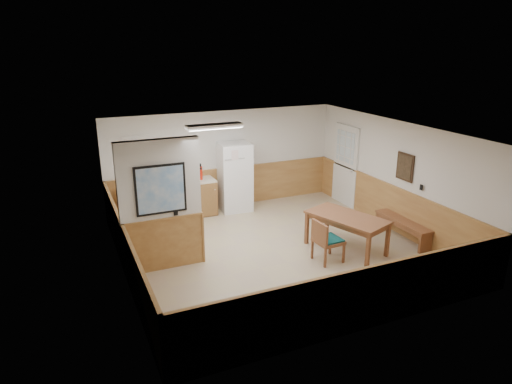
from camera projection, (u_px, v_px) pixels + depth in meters
name	position (u px, v px, depth m)	size (l,w,h in m)	color
ground	(275.00, 251.00, 9.46)	(6.00, 6.00, 0.00)	tan
ceiling	(276.00, 131.00, 8.67)	(6.00, 6.00, 0.02)	white
back_wall	(224.00, 160.00, 11.67)	(6.00, 0.02, 2.50)	silver
right_wall	(396.00, 177.00, 10.21)	(0.02, 6.00, 2.50)	silver
left_wall	(120.00, 216.00, 7.91)	(0.02, 6.00, 2.50)	silver
wainscot_back	(225.00, 188.00, 11.89)	(6.00, 0.04, 1.00)	tan
wainscot_right	(392.00, 208.00, 10.44)	(0.04, 6.00, 1.00)	tan
wainscot_left	(125.00, 255.00, 8.16)	(0.04, 6.00, 1.00)	tan
partition_wall	(161.00, 207.00, 8.38)	(1.50, 0.20, 2.50)	silver
kitchen_counter	(183.00, 199.00, 11.18)	(2.20, 0.61, 1.00)	brown
exterior_door	(345.00, 165.00, 11.91)	(0.07, 1.02, 2.15)	white
kitchen_window	(140.00, 156.00, 10.75)	(0.80, 0.04, 1.00)	white
wall_painting	(405.00, 167.00, 9.84)	(0.04, 0.50, 0.60)	#2F1F13
fluorescent_fixture	(214.00, 126.00, 9.51)	(1.20, 0.30, 0.09)	white
refrigerator	(235.00, 177.00, 11.52)	(0.81, 0.75, 1.74)	white
dining_table	(347.00, 220.00, 9.30)	(1.32, 1.81, 0.75)	brown
dining_bench	(403.00, 225.00, 9.90)	(0.33, 1.51, 0.45)	brown
dining_chair	(325.00, 238.00, 8.84)	(0.73, 0.53, 0.85)	brown
fire_extinguisher	(200.00, 173.00, 11.15)	(0.10, 0.10, 0.40)	red
soap_bottle	(135.00, 183.00, 10.58)	(0.07, 0.07, 0.22)	#188739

